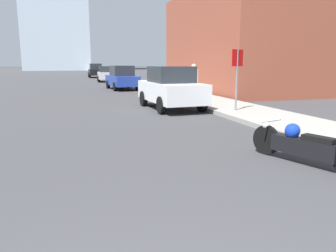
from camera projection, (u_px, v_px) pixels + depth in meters
sidewalk at (119, 78)px, 40.65m from camera, size 2.48×240.00×0.15m
brick_storefront at (275, 43)px, 22.47m from camera, size 12.13×11.70×6.46m
motorcycle at (302, 145)px, 6.12m from camera, size 0.96×2.22×0.74m
parked_car_white at (171, 88)px, 13.47m from camera, size 1.98×4.06×1.74m
parked_car_blue at (122, 78)px, 23.49m from camera, size 1.96×4.17×1.70m
parked_car_silver at (107, 74)px, 33.37m from camera, size 2.14×3.91×1.56m
parked_car_black at (96, 71)px, 43.17m from camera, size 1.90×4.54×1.82m
stop_sign at (237, 69)px, 11.92m from camera, size 0.57×0.26×2.21m
pedestrian at (194, 81)px, 15.53m from camera, size 0.36×0.24×1.69m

